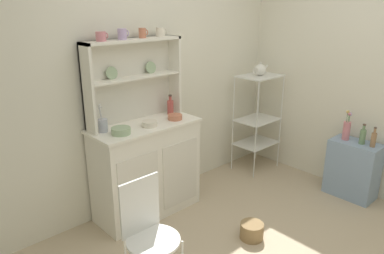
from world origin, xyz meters
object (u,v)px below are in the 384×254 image
(bowl_mixing_large, at_px, (121,131))
(vinegar_bottle, at_px, (374,139))
(oil_bottle, at_px, (363,136))
(bakers_rack, at_px, (258,112))
(jam_bottle, at_px, (170,107))
(utensil_jar, at_px, (103,125))
(porcelain_teapot, at_px, (260,70))
(flower_vase, at_px, (347,129))
(wire_chair, at_px, (148,228))
(hutch_shelf_unit, at_px, (132,74))
(hutch_cabinet, at_px, (147,168))
(side_shelf_blue, at_px, (353,169))
(cup_rose_0, at_px, (101,36))
(floor_basket, at_px, (252,231))

(bowl_mixing_large, xyz_separation_m, vinegar_bottle, (2.04, -1.26, -0.25))
(oil_bottle, bearing_deg, bakers_rack, 99.34)
(jam_bottle, bearing_deg, bowl_mixing_large, -166.54)
(utensil_jar, bearing_deg, bakers_rack, -4.63)
(porcelain_teapot, bearing_deg, vinegar_bottle, -81.37)
(flower_vase, bearing_deg, wire_chair, 175.09)
(hutch_shelf_unit, xyz_separation_m, porcelain_teapot, (1.55, -0.24, -0.11))
(hutch_cabinet, distance_m, flower_vase, 2.06)
(side_shelf_blue, xyz_separation_m, wire_chair, (-2.36, 0.32, 0.22))
(flower_vase, height_order, vinegar_bottle, flower_vase)
(oil_bottle, bearing_deg, hutch_shelf_unit, 141.34)
(porcelain_teapot, bearing_deg, hutch_cabinet, 177.09)
(cup_rose_0, height_order, jam_bottle, cup_rose_0)
(bowl_mixing_large, relative_size, jam_bottle, 0.84)
(hutch_cabinet, bearing_deg, floor_basket, -67.66)
(hutch_cabinet, distance_m, bakers_rack, 1.58)
(cup_rose_0, bearing_deg, wire_chair, -107.86)
(bowl_mixing_large, relative_size, porcelain_teapot, 0.73)
(hutch_cabinet, bearing_deg, flower_vase, -31.38)
(utensil_jar, relative_size, porcelain_teapot, 1.13)
(side_shelf_blue, height_order, vinegar_bottle, vinegar_bottle)
(floor_basket, bearing_deg, jam_bottle, 91.14)
(utensil_jar, height_order, vinegar_bottle, utensil_jar)
(wire_chair, bearing_deg, jam_bottle, 64.23)
(hutch_shelf_unit, distance_m, vinegar_bottle, 2.39)
(cup_rose_0, distance_m, vinegar_bottle, 2.70)
(jam_bottle, relative_size, flower_vase, 0.62)
(side_shelf_blue, distance_m, cup_rose_0, 2.79)
(cup_rose_0, bearing_deg, hutch_shelf_unit, 7.90)
(hutch_shelf_unit, distance_m, cup_rose_0, 0.46)
(floor_basket, distance_m, bowl_mixing_large, 1.40)
(hutch_cabinet, height_order, wire_chair, hutch_cabinet)
(utensil_jar, bearing_deg, flower_vase, -28.31)
(cup_rose_0, bearing_deg, jam_bottle, -3.06)
(hutch_cabinet, xyz_separation_m, jam_bottle, (0.37, 0.09, 0.51))
(bakers_rack, xyz_separation_m, porcelain_teapot, (-0.00, 0.00, 0.50))
(bowl_mixing_large, distance_m, flower_vase, 2.28)
(cup_rose_0, bearing_deg, oil_bottle, -33.50)
(oil_bottle, bearing_deg, vinegar_bottle, -90.00)
(jam_bottle, xyz_separation_m, vinegar_bottle, (1.37, -1.42, -0.30))
(hutch_shelf_unit, relative_size, side_shelf_blue, 1.59)
(hutch_shelf_unit, distance_m, bakers_rack, 1.69)
(porcelain_teapot, bearing_deg, side_shelf_blue, -80.19)
(hutch_cabinet, xyz_separation_m, bowl_mixing_large, (-0.29, -0.07, 0.46))
(porcelain_teapot, relative_size, flower_vase, 0.71)
(bakers_rack, height_order, utensil_jar, bakers_rack)
(porcelain_teapot, height_order, flower_vase, porcelain_teapot)
(side_shelf_blue, distance_m, flower_vase, 0.43)
(jam_bottle, height_order, porcelain_teapot, porcelain_teapot)
(cup_rose_0, xyz_separation_m, utensil_jar, (-0.07, -0.05, -0.72))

